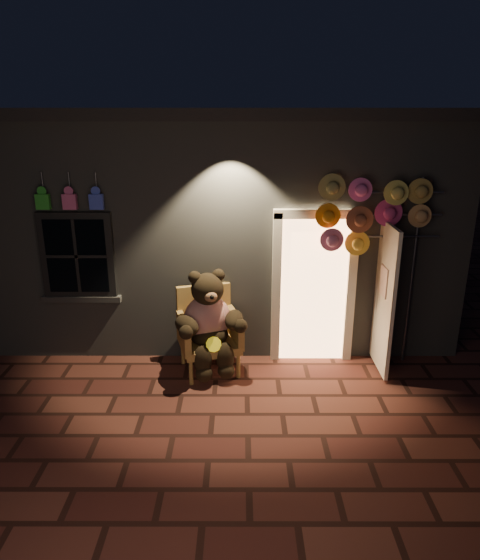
{
  "coord_description": "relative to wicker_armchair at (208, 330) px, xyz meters",
  "views": [
    {
      "loc": [
        0.34,
        -5.11,
        3.41
      ],
      "look_at": [
        0.33,
        1.0,
        1.35
      ],
      "focal_mm": 32.0,
      "sensor_mm": 36.0,
      "label": 1
    }
  ],
  "objects": [
    {
      "name": "wicker_armchair",
      "position": [
        0.0,
        0.0,
        0.0
      ],
      "size": [
        0.95,
        0.9,
        1.15
      ],
      "rotation": [
        0.0,
        0.0,
        0.29
      ],
      "color": "#B28B44",
      "rests_on": "ground"
    },
    {
      "name": "hat_rack",
      "position": [
        2.16,
        0.12,
        1.59
      ],
      "size": [
        1.64,
        0.22,
        2.64
      ],
      "color": "#59595E",
      "rests_on": "ground"
    },
    {
      "name": "teddy_bear",
      "position": [
        0.03,
        -0.14,
        0.18
      ],
      "size": [
        0.98,
        0.89,
        1.4
      ],
      "rotation": [
        0.0,
        0.0,
        0.29
      ],
      "color": "#B21F13",
      "rests_on": "ground"
    },
    {
      "name": "shop_building",
      "position": [
        0.12,
        2.83,
        1.16
      ],
      "size": [
        7.3,
        5.95,
        3.51
      ],
      "color": "slate",
      "rests_on": "ground"
    },
    {
      "name": "ground",
      "position": [
        0.12,
        -1.16,
        -0.57
      ],
      "size": [
        60.0,
        60.0,
        0.0
      ],
      "primitive_type": "plane",
      "color": "brown",
      "rests_on": "ground"
    }
  ]
}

